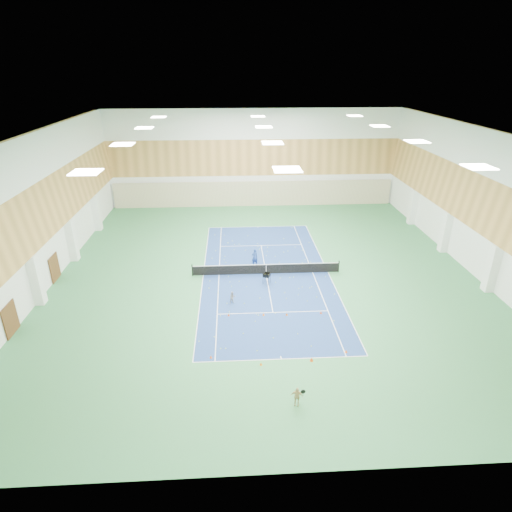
{
  "coord_description": "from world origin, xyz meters",
  "views": [
    {
      "loc": [
        -2.82,
        -33.37,
        16.79
      ],
      "look_at": [
        -0.92,
        -0.57,
        2.0
      ],
      "focal_mm": 30.0,
      "sensor_mm": 36.0,
      "label": 1
    }
  ],
  "objects_px": {
    "tennis_net": "(266,268)",
    "child_court": "(233,297)",
    "coach": "(255,257)",
    "child_apron": "(297,396)",
    "ball_cart": "(267,278)"
  },
  "relations": [
    {
      "from": "ball_cart",
      "to": "child_court",
      "type": "bearing_deg",
      "value": -108.89
    },
    {
      "from": "child_court",
      "to": "child_apron",
      "type": "height_order",
      "value": "child_apron"
    },
    {
      "from": "child_apron",
      "to": "ball_cart",
      "type": "bearing_deg",
      "value": 105.54
    },
    {
      "from": "child_apron",
      "to": "ball_cart",
      "type": "distance_m",
      "value": 14.02
    },
    {
      "from": "coach",
      "to": "child_apron",
      "type": "distance_m",
      "value": 17.63
    },
    {
      "from": "coach",
      "to": "child_court",
      "type": "height_order",
      "value": "coach"
    },
    {
      "from": "tennis_net",
      "to": "coach",
      "type": "bearing_deg",
      "value": 116.98
    },
    {
      "from": "coach",
      "to": "child_apron",
      "type": "height_order",
      "value": "coach"
    },
    {
      "from": "child_court",
      "to": "coach",
      "type": "bearing_deg",
      "value": 49.03
    },
    {
      "from": "coach",
      "to": "ball_cart",
      "type": "height_order",
      "value": "coach"
    },
    {
      "from": "tennis_net",
      "to": "child_court",
      "type": "distance_m",
      "value": 5.68
    },
    {
      "from": "tennis_net",
      "to": "child_court",
      "type": "bearing_deg",
      "value": -121.43
    },
    {
      "from": "child_apron",
      "to": "ball_cart",
      "type": "relative_size",
      "value": 1.19
    },
    {
      "from": "tennis_net",
      "to": "child_apron",
      "type": "bearing_deg",
      "value": -88.61
    },
    {
      "from": "child_court",
      "to": "ball_cart",
      "type": "xyz_separation_m",
      "value": [
        2.86,
        3.06,
        -0.01
      ]
    }
  ]
}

